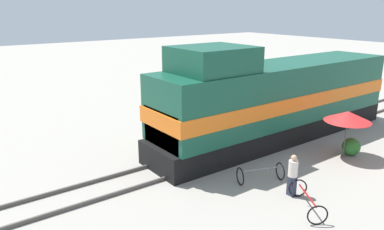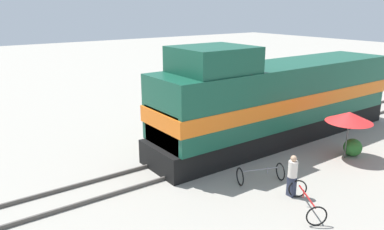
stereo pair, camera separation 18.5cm
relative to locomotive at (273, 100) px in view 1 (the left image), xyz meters
name	(u,v)px [view 1 (the left image)]	position (x,y,z in m)	size (l,w,h in m)	color
ground_plane	(244,147)	(0.00, -1.90, -2.13)	(120.00, 120.00, 0.00)	gray
rail_near	(234,142)	(-0.72, -1.90, -2.06)	(0.08, 39.39, 0.15)	#4C4742
rail_far	(255,150)	(0.72, -1.90, -2.06)	(0.08, 39.39, 0.15)	#4C4742
locomotive	(273,100)	(0.00, 0.00, 0.00)	(3.09, 14.86, 5.04)	black
vendor_umbrella	(348,116)	(3.57, 0.92, -0.19)	(2.04, 2.04, 2.17)	#4C4C4C
shrub_cluster	(351,147)	(3.64, 1.39, -1.72)	(0.83, 0.83, 0.83)	#2D722D
person_bystander	(293,174)	(4.51, -3.91, -1.28)	(0.34, 0.34, 1.59)	#2D3347
bicycle	(307,200)	(5.49, -4.32, -1.78)	(1.96, 1.59, 0.69)	black
bicycle_spare	(261,173)	(3.09, -4.04, -1.77)	(1.29, 1.90, 0.71)	black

